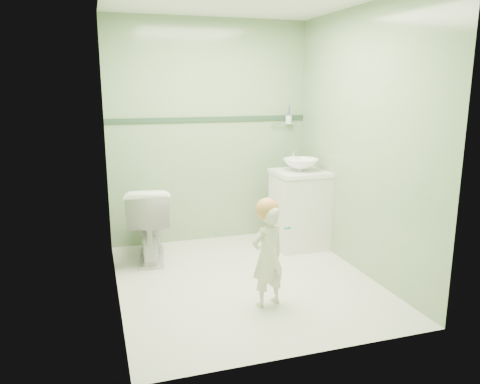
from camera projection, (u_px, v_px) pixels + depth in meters
name	position (u px, v px, depth m)	size (l,w,h in m)	color
ground	(245.00, 280.00, 4.20)	(2.50, 2.50, 0.00)	silver
room_shell	(245.00, 147.00, 3.93)	(2.50, 2.54, 2.40)	#81A676
trim_stripe	(210.00, 119.00, 5.05)	(2.20, 0.02, 0.05)	#284330
vanity	(299.00, 210.00, 5.00)	(0.52, 0.50, 0.80)	white
counter	(300.00, 173.00, 4.91)	(0.54, 0.52, 0.04)	white
basin	(301.00, 165.00, 4.89)	(0.37, 0.37, 0.13)	white
faucet	(294.00, 155.00, 5.05)	(0.03, 0.13, 0.18)	silver
cup_holder	(288.00, 120.00, 5.26)	(0.26, 0.07, 0.21)	silver
toilet	(149.00, 223.00, 4.64)	(0.42, 0.74, 0.75)	white
toddler	(268.00, 256.00, 3.64)	(0.30, 0.20, 0.81)	beige
hair_cap	(267.00, 209.00, 3.58)	(0.18, 0.18, 0.18)	#C38445
teal_toothbrush	(286.00, 228.00, 3.53)	(0.10, 0.14, 0.08)	#138380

